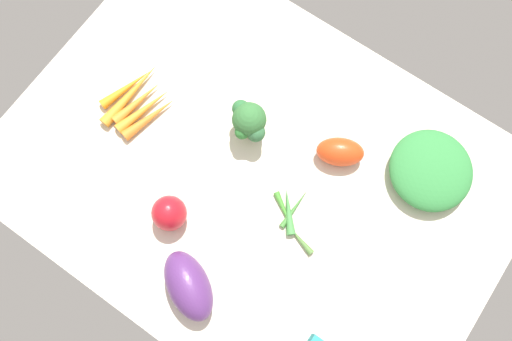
% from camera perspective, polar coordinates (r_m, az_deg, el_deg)
% --- Properties ---
extents(tablecloth, '(1.04, 0.76, 0.02)m').
position_cam_1_polar(tablecloth, '(1.12, 0.00, -0.41)').
color(tablecloth, beige).
rests_on(tablecloth, ground).
extents(okra_pile, '(0.13, 0.11, 0.02)m').
position_cam_1_polar(okra_pile, '(1.08, 3.77, -4.93)').
color(okra_pile, '#407C34').
rests_on(okra_pile, tablecloth).
extents(broccoli_head, '(0.09, 0.08, 0.10)m').
position_cam_1_polar(broccoli_head, '(1.08, -0.77, 5.29)').
color(broccoli_head, '#A3CD84').
rests_on(broccoli_head, tablecloth).
extents(bell_pepper_red, '(0.09, 0.09, 0.08)m').
position_cam_1_polar(bell_pepper_red, '(1.06, -9.30, -4.54)').
color(bell_pepper_red, red).
rests_on(bell_pepper_red, tablecloth).
extents(roma_tomato, '(0.11, 0.10, 0.06)m').
position_cam_1_polar(roma_tomato, '(1.10, 9.01, 1.99)').
color(roma_tomato, '#E24117').
rests_on(roma_tomato, tablecloth).
extents(carrot_bunch, '(0.14, 0.17, 0.03)m').
position_cam_1_polar(carrot_bunch, '(1.17, -12.63, 7.18)').
color(carrot_bunch, orange).
rests_on(carrot_bunch, tablecloth).
extents(leafy_greens_clump, '(0.23, 0.24, 0.06)m').
position_cam_1_polar(leafy_greens_clump, '(1.13, 18.26, 0.04)').
color(leafy_greens_clump, '#32833E').
rests_on(leafy_greens_clump, tablecloth).
extents(eggplant, '(0.16, 0.14, 0.08)m').
position_cam_1_polar(eggplant, '(1.04, -7.25, -12.17)').
color(eggplant, '#582D6F').
rests_on(eggplant, tablecloth).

